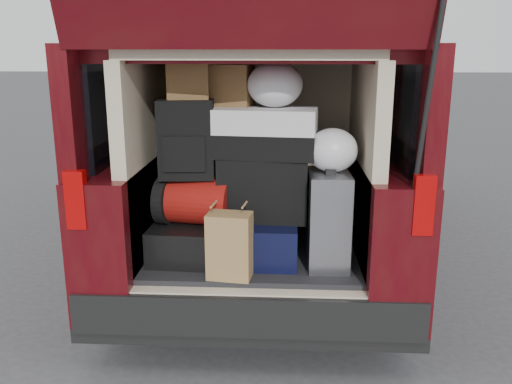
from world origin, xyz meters
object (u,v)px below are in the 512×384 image
(navy_hardshell, at_px, (259,237))
(red_duffel, at_px, (196,201))
(kraft_bag, at_px, (230,246))
(twotone_duffel, at_px, (262,132))
(backpack, at_px, (187,139))
(black_soft_case, at_px, (264,187))
(silver_roller, at_px, (328,219))
(black_hardshell, at_px, (187,238))

(navy_hardshell, relative_size, red_duffel, 1.29)
(kraft_bag, distance_m, twotone_duffel, 0.68)
(backpack, bearing_deg, red_duffel, -9.14)
(red_duffel, height_order, backpack, backpack)
(kraft_bag, xyz_separation_m, twotone_duffel, (0.15, 0.35, 0.56))
(black_soft_case, distance_m, twotone_duffel, 0.32)
(navy_hardshell, xyz_separation_m, silver_roller, (0.39, -0.10, 0.15))
(navy_hardshell, xyz_separation_m, red_duffel, (-0.37, -0.02, 0.23))
(black_soft_case, bearing_deg, backpack, -172.09)
(silver_roller, xyz_separation_m, twotone_duffel, (-0.38, 0.13, 0.47))
(silver_roller, xyz_separation_m, red_duffel, (-0.77, 0.08, 0.08))
(red_duffel, xyz_separation_m, backpack, (-0.04, 0.00, 0.36))
(silver_roller, height_order, twotone_duffel, twotone_duffel)
(silver_roller, height_order, red_duffel, silver_roller)
(silver_roller, relative_size, black_soft_case, 1.06)
(twotone_duffel, bearing_deg, kraft_bag, -107.88)
(red_duffel, bearing_deg, black_hardshell, 172.86)
(kraft_bag, height_order, backpack, backpack)
(black_soft_case, bearing_deg, black_hardshell, -174.25)
(silver_roller, relative_size, kraft_bag, 1.50)
(backpack, bearing_deg, silver_roller, -10.15)
(silver_roller, distance_m, red_duffel, 0.77)
(black_hardshell, height_order, red_duffel, red_duffel)
(kraft_bag, bearing_deg, black_hardshell, 139.52)
(black_hardshell, bearing_deg, red_duffel, -14.85)
(red_duffel, bearing_deg, navy_hardshell, 14.21)
(backpack, bearing_deg, black_soft_case, 0.95)
(backpack, distance_m, twotone_duffel, 0.43)
(black_hardshell, relative_size, red_duffel, 1.24)
(silver_roller, height_order, backpack, backpack)
(kraft_bag, height_order, red_duffel, red_duffel)
(kraft_bag, relative_size, twotone_duffel, 0.58)
(twotone_duffel, bearing_deg, navy_hardshell, -104.74)
(red_duffel, distance_m, black_soft_case, 0.41)
(black_hardshell, relative_size, silver_roller, 0.96)
(black_hardshell, bearing_deg, twotone_duffel, 7.16)
(kraft_bag, relative_size, backpack, 0.81)
(silver_roller, bearing_deg, kraft_bag, -159.43)
(kraft_bag, bearing_deg, silver_roller, 29.47)
(navy_hardshell, distance_m, silver_roller, 0.43)
(backpack, bearing_deg, kraft_bag, -52.47)
(navy_hardshell, height_order, silver_roller, silver_roller)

